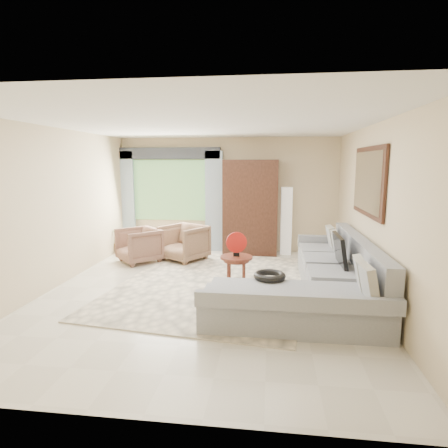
# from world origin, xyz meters

# --- Properties ---
(ground) EXTENTS (6.00, 6.00, 0.00)m
(ground) POSITION_xyz_m (0.00, 0.00, 0.00)
(ground) COLOR silver
(ground) RESTS_ON ground
(area_rug) EXTENTS (3.47, 4.34, 0.02)m
(area_rug) POSITION_xyz_m (0.05, 0.44, 0.01)
(area_rug) COLOR #FBE9C6
(area_rug) RESTS_ON ground
(sectional_sofa) EXTENTS (2.30, 3.46, 0.90)m
(sectional_sofa) POSITION_xyz_m (1.78, -0.18, 0.28)
(sectional_sofa) COLOR #9A9BA2
(sectional_sofa) RESTS_ON ground
(tv_screen) EXTENTS (0.14, 0.74, 0.48)m
(tv_screen) POSITION_xyz_m (2.05, 0.10, 0.72)
(tv_screen) COLOR black
(tv_screen) RESTS_ON sectional_sofa
(garden_hose) EXTENTS (0.43, 0.43, 0.09)m
(garden_hose) POSITION_xyz_m (1.00, -0.75, 0.55)
(garden_hose) COLOR black
(garden_hose) RESTS_ON sectional_sofa
(coffee_table) EXTENTS (0.53, 0.53, 0.53)m
(coffee_table) POSITION_xyz_m (0.46, 0.31, 0.28)
(coffee_table) COLOR #4D1A14
(coffee_table) RESTS_ON ground
(red_disc) EXTENTS (0.34, 0.09, 0.34)m
(red_disc) POSITION_xyz_m (0.46, 0.31, 0.76)
(red_disc) COLOR #B11811
(red_disc) RESTS_ON coffee_table
(armchair_left) EXTENTS (1.09, 1.09, 0.71)m
(armchair_left) POSITION_xyz_m (-1.68, 1.66, 0.35)
(armchair_left) COLOR #845B48
(armchair_left) RESTS_ON ground
(armchair_right) EXTENTS (1.12, 1.12, 0.75)m
(armchair_right) POSITION_xyz_m (-0.79, 1.91, 0.38)
(armchair_right) COLOR #9B6F54
(armchair_right) RESTS_ON ground
(potted_plant) EXTENTS (0.61, 0.57, 0.54)m
(potted_plant) POSITION_xyz_m (-2.38, 2.42, 0.27)
(potted_plant) COLOR #999999
(potted_plant) RESTS_ON ground
(armoire) EXTENTS (1.20, 0.55, 2.10)m
(armoire) POSITION_xyz_m (0.55, 2.72, 1.05)
(armoire) COLOR black
(armoire) RESTS_ON ground
(floor_lamp) EXTENTS (0.24, 0.24, 1.50)m
(floor_lamp) POSITION_xyz_m (1.35, 2.78, 0.75)
(floor_lamp) COLOR silver
(floor_lamp) RESTS_ON ground
(window) EXTENTS (1.80, 0.04, 1.40)m
(window) POSITION_xyz_m (-1.35, 2.97, 1.40)
(window) COLOR #669E59
(window) RESTS_ON wall_back
(curtain_left) EXTENTS (0.40, 0.08, 2.30)m
(curtain_left) POSITION_xyz_m (-2.40, 2.88, 1.15)
(curtain_left) COLOR #9EB7CC
(curtain_left) RESTS_ON ground
(curtain_right) EXTENTS (0.40, 0.08, 2.30)m
(curtain_right) POSITION_xyz_m (-0.30, 2.88, 1.15)
(curtain_right) COLOR #9EB7CC
(curtain_right) RESTS_ON ground
(valance) EXTENTS (2.40, 0.12, 0.26)m
(valance) POSITION_xyz_m (-1.35, 2.90, 2.25)
(valance) COLOR #1E232D
(valance) RESTS_ON wall_back
(wall_mirror) EXTENTS (0.05, 1.70, 1.05)m
(wall_mirror) POSITION_xyz_m (2.46, 0.35, 1.75)
(wall_mirror) COLOR black
(wall_mirror) RESTS_ON wall_right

